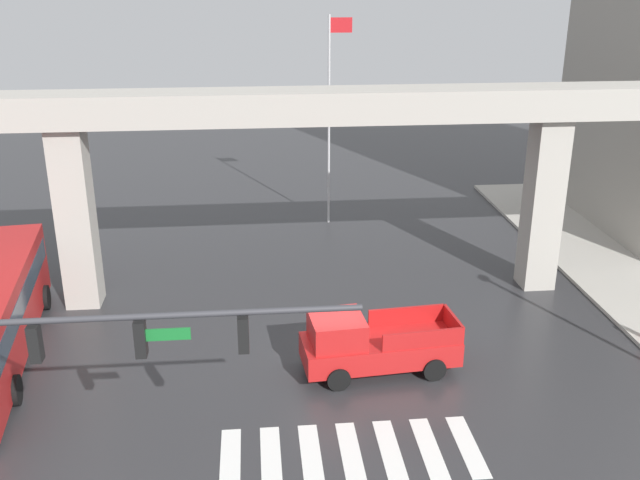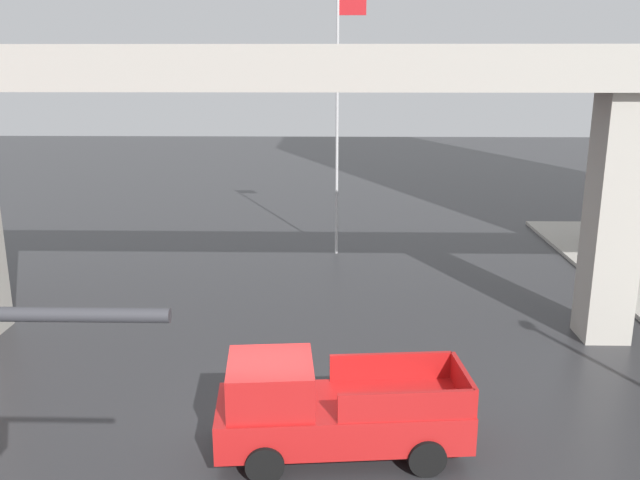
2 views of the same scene
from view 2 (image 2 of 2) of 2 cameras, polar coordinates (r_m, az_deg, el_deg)
The scene contains 4 objects.
ground_plane at distance 15.03m, azimuth -4.29°, elevation -16.65°, with size 120.00×120.00×0.00m, color #2D2D30.
elevated_overpass at distance 18.61m, azimuth -2.98°, elevation 12.38°, with size 53.31×1.97×8.30m.
pickup_truck at distance 14.11m, azimuth 0.63°, elevation -14.22°, with size 5.25×2.44×2.08m.
flagpole at distance 27.35m, azimuth 1.68°, elevation 11.11°, with size 1.16×0.12×10.45m.
Camera 2 is at (1.37, -12.73, 7.87)m, focal length 37.56 mm.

